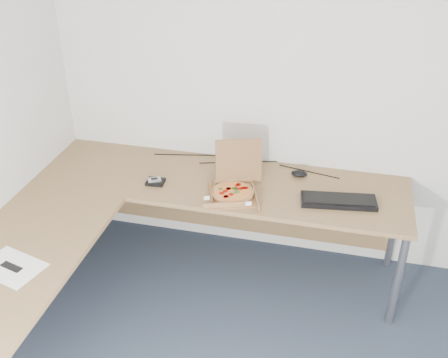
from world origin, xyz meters
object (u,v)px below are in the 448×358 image
(desk, at_px, (154,213))
(keyboard, at_px, (339,201))
(pizza_box, at_px, (233,189))
(wallet, at_px, (155,182))
(drinking_glass, at_px, (246,166))

(desk, xyz_separation_m, keyboard, (1.11, 0.34, 0.04))
(keyboard, bearing_deg, pizza_box, 177.08)
(keyboard, distance_m, wallet, 1.21)
(keyboard, xyz_separation_m, wallet, (-1.20, -0.04, -0.00))
(desk, bearing_deg, wallet, 108.01)
(desk, height_order, drinking_glass, drinking_glass)
(desk, distance_m, keyboard, 1.16)
(pizza_box, bearing_deg, keyboard, -14.23)
(desk, bearing_deg, drinking_glass, 48.77)
(pizza_box, relative_size, wallet, 3.03)
(desk, height_order, pizza_box, pizza_box)
(pizza_box, height_order, wallet, pizza_box)
(pizza_box, bearing_deg, desk, -166.85)
(wallet, bearing_deg, pizza_box, -5.58)
(drinking_glass, relative_size, wallet, 1.15)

